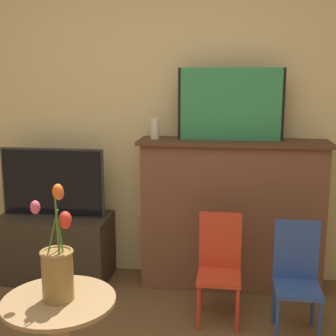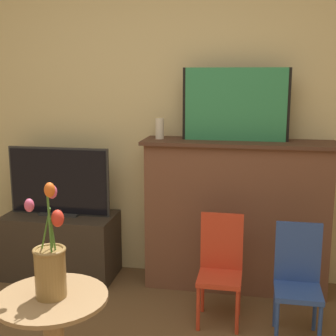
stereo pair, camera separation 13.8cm
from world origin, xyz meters
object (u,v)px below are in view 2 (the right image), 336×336
tv_monitor (59,182)px  vase_tulips (50,263)px  chair_blue (298,276)px  chair_red (221,264)px  painting (235,105)px

tv_monitor → vase_tulips: 1.52m
chair_blue → vase_tulips: 1.49m
chair_blue → vase_tulips: size_ratio=1.27×
tv_monitor → chair_red: (1.27, -0.44, -0.38)m
painting → tv_monitor: size_ratio=0.94×
painting → vase_tulips: size_ratio=1.38×
chair_blue → vase_tulips: bearing=-143.1°
chair_red → vase_tulips: bearing=-125.4°
chair_blue → vase_tulips: (-1.16, -0.87, 0.35)m
tv_monitor → chair_blue: tv_monitor is taller
vase_tulips → tv_monitor: bearing=112.1°
tv_monitor → chair_blue: (1.73, -0.54, -0.38)m
tv_monitor → chair_red: tv_monitor is taller
painting → chair_red: painting is taller
chair_red → chair_blue: 0.48m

